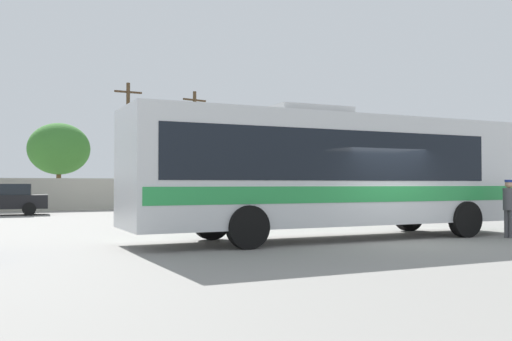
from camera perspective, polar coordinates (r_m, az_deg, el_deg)
name	(u,v)px	position (r m, az deg, el deg)	size (l,w,h in m)	color
ground_plane	(239,220)	(23.91, -1.71, -5.07)	(300.00, 300.00, 0.00)	gray
perimeter_wall	(158,194)	(35.41, -9.94, -2.33)	(80.00, 0.30, 1.87)	#B2AD9E
coach_bus_silver_green	(331,170)	(15.90, 7.61, 0.10)	(11.90, 2.87, 3.65)	silver
attendant_by_bus_door	(509,205)	(17.65, 24.29, -3.19)	(0.35, 0.35, 1.66)	#4C4C51
parked_car_second_black	(1,199)	(30.47, -24.50, -2.62)	(4.64, 2.28, 1.55)	black
utility_pole_near	(194,146)	(39.42, -6.26, 2.49)	(1.79, 0.45, 8.01)	#4C3823
utility_pole_far	(128,142)	(37.51, -12.87, 2.81)	(1.80, 0.24, 8.14)	#4C3823
roadside_tree_midleft	(59,149)	(40.38, -19.36, 2.07)	(4.11, 4.11, 5.67)	brown
roadside_tree_midright	(177,141)	(39.18, -8.00, 2.94)	(4.00, 4.00, 6.19)	brown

